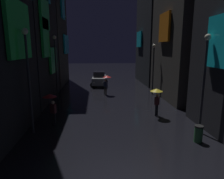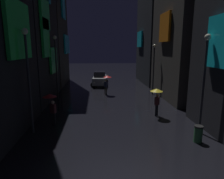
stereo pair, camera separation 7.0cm
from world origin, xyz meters
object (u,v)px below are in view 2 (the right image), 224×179
Objects in this scene: car_distant at (100,79)px; streetlamp_left_near at (28,71)px; pedestrian_foreground_left_red at (51,101)px; pedestrian_far_right_red at (107,80)px; streetlamp_right_near at (204,74)px; pedestrian_near_crossing_yellow at (157,95)px; streetlamp_left_far at (56,61)px; trash_bin at (198,134)px; streetlamp_right_far at (154,63)px.

car_distant is 0.70× the size of streetlamp_left_near.
pedestrian_far_right_red is at bearing 64.36° from pedestrian_foreground_left_red.
pedestrian_foreground_left_red is 9.50m from streetlamp_right_near.
car_distant is at bearing 76.39° from pedestrian_foreground_left_red.
pedestrian_near_crossing_yellow is 0.50× the size of car_distant.
pedestrian_far_right_red is 8.00m from pedestrian_near_crossing_yellow.
streetlamp_left_far reaches higher than pedestrian_foreground_left_red.
car_distant is 0.69× the size of streetlamp_left_far.
pedestrian_near_crossing_yellow reaches higher than trash_bin.
pedestrian_far_right_red is 0.39× the size of streetlamp_right_far.
streetlamp_left_near is at bearing 175.65° from streetlamp_right_near.
streetlamp_left_near is 8.04m from streetlamp_left_far.
car_distant is (-0.67, 5.53, -0.74)m from pedestrian_far_right_red.
streetlamp_left_near is 0.99× the size of streetlamp_left_far.
car_distant is 0.74× the size of streetlamp_right_near.
pedestrian_foreground_left_red is 7.27m from streetlamp_left_far.
pedestrian_foreground_left_red is 9.04m from trash_bin.
pedestrian_near_crossing_yellow is (3.29, -7.29, 0.00)m from pedestrian_far_right_red.
car_distant is 17.10m from streetlamp_right_near.
streetlamp_right_near is at bearing 59.60° from trash_bin.
trash_bin is at bearing -76.08° from pedestrian_near_crossing_yellow.
streetlamp_right_near is (5.05, -10.36, 1.92)m from pedestrian_far_right_red.
streetlamp_left_far is (-4.28, -7.09, 2.87)m from car_distant.
streetlamp_right_near is at bearing -90.00° from streetlamp_right_far.
streetlamp_left_near is 13.77m from streetlamp_right_far.
pedestrian_far_right_red reaches higher than car_distant.
pedestrian_far_right_red is 5.33m from streetlamp_right_far.
streetlamp_right_near is at bearing -11.79° from pedestrian_foreground_left_red.
streetlamp_left_near is 1.05× the size of streetlamp_right_near.
pedestrian_foreground_left_red and pedestrian_near_crossing_yellow have the same top height.
streetlamp_left_near is at bearing -117.27° from pedestrian_far_right_red.
streetlamp_right_far reaches higher than pedestrian_far_right_red.
streetlamp_right_near is at bearing -60.25° from pedestrian_near_crossing_yellow.
streetlamp_right_far reaches higher than car_distant.
streetlamp_left_far is (-10.00, 8.80, 0.21)m from streetlamp_right_near.
pedestrian_near_crossing_yellow is 2.28× the size of trash_bin.
streetlamp_left_near is 10.06m from trash_bin.
pedestrian_foreground_left_red is 0.39× the size of streetlamp_right_far.
streetlamp_left_near reaches higher than pedestrian_foreground_left_red.
streetlamp_left_far reaches higher than pedestrian_near_crossing_yellow.
car_distant is (-3.97, 12.82, -0.74)m from pedestrian_near_crossing_yellow.
streetlamp_left_far is at bearing -171.88° from streetlamp_right_far.
streetlamp_left_near reaches higher than streetlamp_right_far.
streetlamp_left_near is 10.03m from streetlamp_right_near.
streetlamp_left_near is at bearing -127.91° from pedestrian_foreground_left_red.
streetlamp_left_near is at bearing -164.32° from pedestrian_near_crossing_yellow.
pedestrian_near_crossing_yellow is at bearing 119.75° from streetlamp_right_near.
streetlamp_right_near is at bearing -70.20° from car_distant.
streetlamp_right_far is (1.76, 7.15, 1.71)m from pedestrian_near_crossing_yellow.
pedestrian_far_right_red is 5.62m from car_distant.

